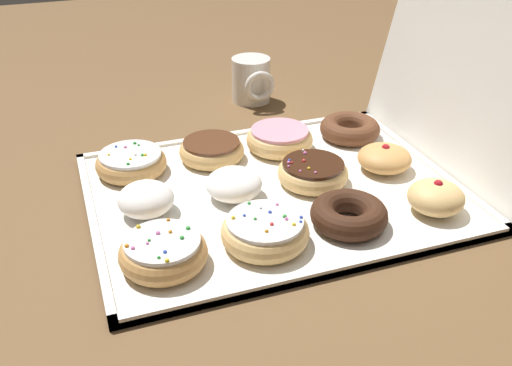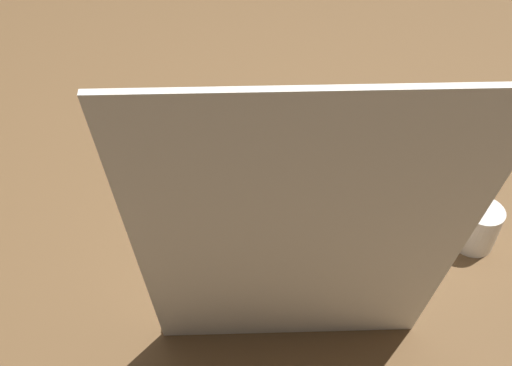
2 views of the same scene
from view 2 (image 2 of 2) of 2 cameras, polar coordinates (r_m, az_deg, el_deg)
ground_plane at (r=1.20m, az=2.30°, el=-2.96°), size 3.00×3.00×0.00m
donut_box at (r=1.20m, az=2.31°, el=-2.78°), size 0.44×0.57×0.01m
box_lid_open at (r=0.75m, az=4.50°, el=-6.68°), size 0.44×0.12×0.59m
sprinkle_donut_0 at (r=1.34m, az=7.41°, el=4.31°), size 0.12×0.12×0.04m
powdered_filled_donut_1 at (r=1.32m, az=2.02°, el=4.35°), size 0.08×0.08×0.05m
sprinkle_donut_2 at (r=1.33m, az=-3.86°, el=4.19°), size 0.12×0.12×0.04m
chocolate_frosted_donut_3 at (r=1.24m, az=8.23°, el=0.23°), size 0.11×0.11×0.03m
powdered_filled_donut_4 at (r=1.22m, az=2.03°, el=0.30°), size 0.09×0.09×0.05m
sprinkle_donut_5 at (r=1.22m, az=-3.98°, el=0.03°), size 0.12×0.12×0.04m
pink_frosted_donut_6 at (r=1.15m, az=8.94°, el=-3.95°), size 0.12×0.12×0.04m
sprinkle_donut_7 at (r=1.13m, az=2.43°, el=-4.44°), size 0.11×0.11×0.04m
chocolate_cake_ring_donut_8 at (r=1.13m, az=-3.99°, el=-4.52°), size 0.11×0.11×0.04m
chocolate_cake_ring_donut_9 at (r=1.07m, az=10.15°, el=-9.67°), size 0.11×0.11×0.03m
jelly_filled_donut_10 at (r=1.05m, az=2.96°, el=-9.67°), size 0.09×0.09×0.05m
jelly_filled_donut_11 at (r=1.04m, az=-4.68°, el=-9.95°), size 0.08×0.08×0.05m
coffee_mug at (r=1.19m, az=21.48°, el=-4.11°), size 0.10×0.08×0.09m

